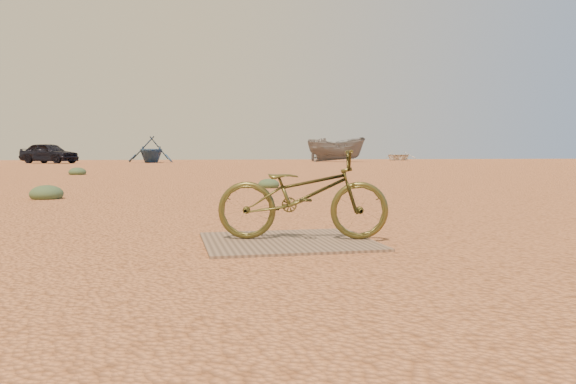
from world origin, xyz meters
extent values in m
plane|color=#DD8854|center=(0.00, 0.00, 0.00)|extent=(120.00, 120.00, 0.00)
cube|color=#836A53|center=(0.37, 0.21, 0.01)|extent=(1.43, 1.25, 0.02)
imported|color=#4C4920|center=(0.51, 0.25, 0.41)|extent=(1.55, 0.84, 0.78)
imported|color=black|center=(-9.15, 39.95, 0.76)|extent=(4.73, 3.95, 1.52)
imported|color=#2D4D76|center=(-1.81, 40.88, 1.05)|extent=(4.09, 4.53, 2.10)
imported|color=slate|center=(13.92, 42.64, 1.08)|extent=(5.82, 2.94, 2.15)
imported|color=silver|center=(23.05, 50.48, 0.48)|extent=(5.29, 5.65, 0.95)
ellipsoid|color=#475F40|center=(-2.62, 5.57, 0.00)|extent=(0.54, 0.54, 0.30)
ellipsoid|color=#475F40|center=(1.56, 7.71, 0.00)|extent=(0.47, 0.47, 0.26)
ellipsoid|color=#475F40|center=(-3.72, 16.41, 0.00)|extent=(0.60, 0.60, 0.33)
camera|label=1|loc=(-0.64, -4.46, 0.77)|focal=35.00mm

